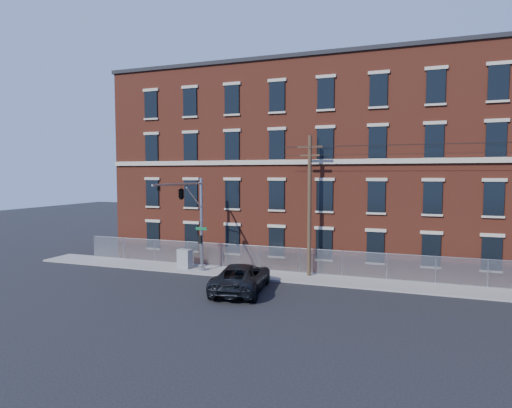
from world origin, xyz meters
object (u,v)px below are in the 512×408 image
object	(u,v)px
traffic_signal_mast	(186,203)
pickup_truck	(241,277)
utility_pole_near	(309,203)
utility_cabinet	(185,259)

from	to	relation	value
traffic_signal_mast	pickup_truck	size ratio (longest dim) A/B	1.11
utility_pole_near	pickup_truck	bearing A→B (deg)	-123.33
traffic_signal_mast	utility_pole_near	size ratio (longest dim) A/B	0.70
utility_pole_near	pickup_truck	size ratio (longest dim) A/B	1.58
utility_pole_near	utility_cabinet	bearing A→B (deg)	-175.33
utility_pole_near	pickup_truck	world-z (taller)	utility_pole_near
pickup_truck	utility_cabinet	size ratio (longest dim) A/B	4.35
utility_cabinet	pickup_truck	bearing A→B (deg)	-19.08
traffic_signal_mast	pickup_truck	distance (m)	6.72
traffic_signal_mast	utility_cabinet	world-z (taller)	traffic_signal_mast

